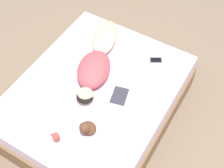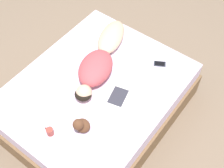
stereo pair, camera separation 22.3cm
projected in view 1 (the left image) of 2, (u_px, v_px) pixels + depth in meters
ground_plane at (97, 114)px, 3.84m from camera, size 12.00×12.00×0.00m
bed at (96, 102)px, 3.62m from camera, size 1.66×2.04×0.55m
person at (97, 60)px, 3.51m from camera, size 0.63×1.27×0.21m
open_magazine at (130, 99)px, 3.30m from camera, size 0.57×0.45×0.01m
coffee_mug at (56, 137)px, 2.99m from camera, size 0.10×0.07×0.08m
cell_phone at (156, 60)px, 3.63m from camera, size 0.16×0.14×0.01m
plush_toy at (87, 128)px, 2.99m from camera, size 0.16×0.18×0.22m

